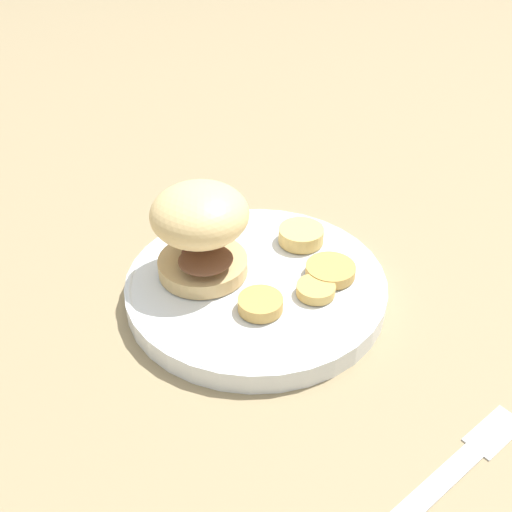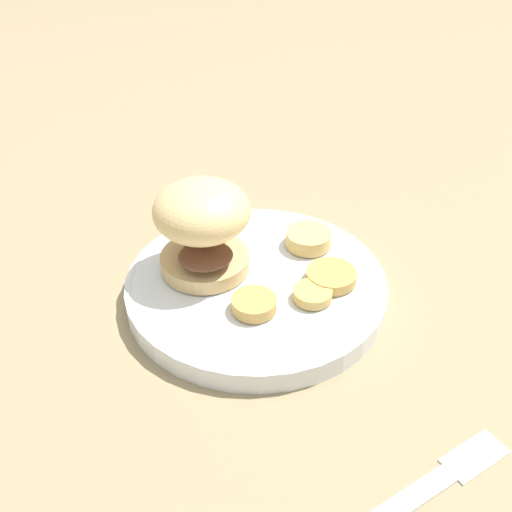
# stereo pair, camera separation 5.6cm
# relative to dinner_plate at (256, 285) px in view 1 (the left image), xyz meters

# --- Properties ---
(ground_plane) EXTENTS (4.00, 4.00, 0.00)m
(ground_plane) POSITION_rel_dinner_plate_xyz_m (0.00, 0.00, -0.01)
(ground_plane) COLOR #937F5B
(dinner_plate) EXTENTS (0.25, 0.25, 0.02)m
(dinner_plate) POSITION_rel_dinner_plate_xyz_m (0.00, 0.00, 0.00)
(dinner_plate) COLOR white
(dinner_plate) RESTS_ON ground_plane
(sandwich) EXTENTS (0.09, 0.10, 0.09)m
(sandwich) POSITION_rel_dinner_plate_xyz_m (0.04, -0.03, 0.06)
(sandwich) COLOR tan
(sandwich) RESTS_ON dinner_plate
(potato_round_0) EXTENTS (0.04, 0.04, 0.01)m
(potato_round_0) POSITION_rel_dinner_plate_xyz_m (-0.04, 0.04, 0.01)
(potato_round_0) COLOR tan
(potato_round_0) RESTS_ON dinner_plate
(potato_round_1) EXTENTS (0.05, 0.05, 0.01)m
(potato_round_1) POSITION_rel_dinner_plate_xyz_m (-0.07, 0.02, 0.02)
(potato_round_1) COLOR tan
(potato_round_1) RESTS_ON dinner_plate
(potato_round_2) EXTENTS (0.05, 0.05, 0.02)m
(potato_round_2) POSITION_rel_dinner_plate_xyz_m (-0.06, -0.04, 0.02)
(potato_round_2) COLOR #DBB766
(potato_round_2) RESTS_ON dinner_plate
(potato_round_3) EXTENTS (0.04, 0.04, 0.01)m
(potato_round_3) POSITION_rel_dinner_plate_xyz_m (0.01, 0.04, 0.02)
(potato_round_3) COLOR tan
(potato_round_3) RESTS_ON dinner_plate
(fork) EXTENTS (0.17, 0.07, 0.00)m
(fork) POSITION_rel_dinner_plate_xyz_m (-0.06, 0.23, -0.01)
(fork) COLOR silver
(fork) RESTS_ON ground_plane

